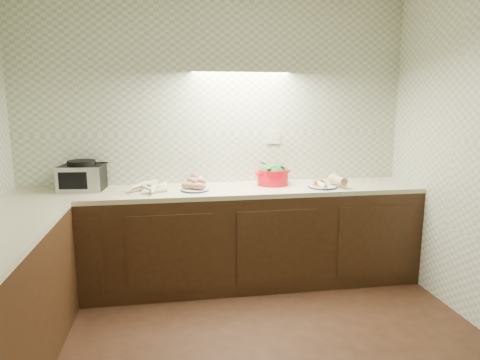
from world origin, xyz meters
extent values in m
cube|color=#9BAD89|center=(0.00, 1.78, 1.30)|extent=(3.60, 0.05, 2.60)
cube|color=beige|center=(0.55, 1.79, 1.32)|extent=(0.13, 0.01, 0.12)
cube|color=black|center=(0.00, 1.50, 0.43)|extent=(3.60, 0.60, 0.86)
cube|color=beige|center=(0.00, 1.50, 0.88)|extent=(3.60, 0.60, 0.04)
cube|color=black|center=(-1.19, 1.64, 1.01)|extent=(0.39, 0.31, 0.22)
cube|color=#9F9FA3|center=(-1.20, 1.50, 1.01)|extent=(0.36, 0.05, 0.22)
cube|color=black|center=(-1.20, 1.50, 1.01)|extent=(0.24, 0.03, 0.15)
cylinder|color=black|center=(-1.19, 1.64, 1.14)|extent=(0.26, 0.26, 0.04)
cone|color=beige|center=(-0.46, 1.41, 0.93)|extent=(0.13, 0.25, 0.06)
cone|color=beige|center=(-0.46, 1.42, 0.93)|extent=(0.07, 0.25, 0.06)
cone|color=beige|center=(-0.65, 1.51, 0.93)|extent=(0.22, 0.15, 0.05)
cone|color=beige|center=(-0.70, 1.52, 0.93)|extent=(0.06, 0.23, 0.05)
cone|color=beige|center=(-0.73, 1.39, 0.92)|extent=(0.18, 0.20, 0.05)
cone|color=beige|center=(-0.50, 1.41, 0.93)|extent=(0.23, 0.18, 0.06)
cone|color=beige|center=(-0.55, 1.52, 0.93)|extent=(0.16, 0.26, 0.06)
cone|color=beige|center=(-0.70, 1.44, 0.95)|extent=(0.10, 0.22, 0.05)
cone|color=beige|center=(-0.49, 1.41, 0.95)|extent=(0.17, 0.21, 0.05)
cone|color=beige|center=(-0.73, 1.36, 0.94)|extent=(0.26, 0.15, 0.05)
cone|color=beige|center=(-0.61, 1.51, 0.95)|extent=(0.11, 0.27, 0.05)
cylinder|color=#131C3F|center=(-0.23, 1.45, 0.91)|extent=(0.24, 0.24, 0.01)
cylinder|color=silver|center=(-0.23, 1.45, 0.91)|extent=(0.23, 0.23, 0.02)
ellipsoid|color=tan|center=(-0.28, 1.45, 0.95)|extent=(0.15, 0.12, 0.06)
ellipsoid|color=tan|center=(-0.20, 1.40, 0.95)|extent=(0.15, 0.12, 0.06)
ellipsoid|color=tan|center=(-0.21, 1.49, 0.95)|extent=(0.15, 0.12, 0.06)
ellipsoid|color=tan|center=(-0.25, 1.48, 0.98)|extent=(0.15, 0.12, 0.06)
ellipsoid|color=tan|center=(-0.18, 1.46, 0.98)|extent=(0.15, 0.12, 0.06)
cylinder|color=black|center=(-0.20, 1.62, 0.93)|extent=(0.16, 0.16, 0.06)
sphere|color=maroon|center=(-0.22, 1.62, 0.98)|extent=(0.09, 0.09, 0.09)
sphere|color=white|center=(-0.17, 1.63, 0.97)|extent=(0.05, 0.05, 0.05)
cylinder|color=red|center=(0.50, 1.60, 0.97)|extent=(0.38, 0.38, 0.14)
cube|color=red|center=(0.35, 1.54, 1.01)|extent=(0.06, 0.07, 0.02)
cube|color=red|center=(0.65, 1.66, 1.01)|extent=(0.06, 0.07, 0.02)
ellipsoid|color=#2C6528|center=(0.50, 1.60, 1.03)|extent=(0.26, 0.26, 0.14)
cylinder|color=#131C3F|center=(0.91, 1.40, 0.91)|extent=(0.26, 0.26, 0.01)
cylinder|color=silver|center=(0.91, 1.40, 0.91)|extent=(0.24, 0.24, 0.02)
cone|color=#C27616|center=(0.92, 1.41, 0.93)|extent=(0.11, 0.14, 0.03)
cone|color=#C27616|center=(0.90, 1.40, 0.93)|extent=(0.13, 0.12, 0.03)
cone|color=#C27616|center=(0.86, 1.43, 0.93)|extent=(0.11, 0.14, 0.03)
cone|color=#C27616|center=(0.89, 1.41, 0.95)|extent=(0.14, 0.11, 0.03)
cylinder|color=white|center=(0.89, 1.35, 0.94)|extent=(0.05, 0.17, 0.04)
cylinder|color=#508637|center=(0.89, 1.48, 0.94)|extent=(0.05, 0.10, 0.04)
camera|label=1|loc=(-0.42, -2.19, 1.68)|focal=32.00mm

